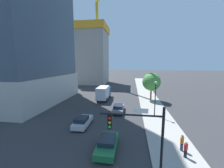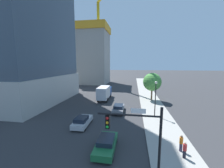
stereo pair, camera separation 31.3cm
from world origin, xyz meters
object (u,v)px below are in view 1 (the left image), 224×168
(street_lamp, at_px, (155,93))
(traffic_light_pole, at_px, (139,130))
(car_green, at_px, (107,144))
(car_silver, at_px, (82,121))
(car_gray, at_px, (118,108))
(pedestrian_red_shirt, at_px, (186,149))
(construction_building, at_px, (90,52))
(street_tree, at_px, (151,82))
(pedestrian_orange_shirt, at_px, (182,143))
(box_truck, at_px, (104,92))

(street_lamp, bearing_deg, traffic_light_pole, -104.04)
(car_green, bearing_deg, car_silver, 132.19)
(street_lamp, xyz_separation_m, car_gray, (-6.33, 1.23, -3.28))
(traffic_light_pole, xyz_separation_m, pedestrian_red_shirt, (4.54, 2.88, -3.00))
(car_silver, bearing_deg, construction_building, 105.28)
(traffic_light_pole, height_order, street_tree, street_tree)
(street_lamp, bearing_deg, car_silver, -153.42)
(construction_building, distance_m, street_tree, 37.56)
(street_tree, xyz_separation_m, pedestrian_orange_shirt, (0.45, -20.00, -3.60))
(street_lamp, distance_m, pedestrian_orange_shirt, 10.08)
(car_silver, height_order, box_truck, box_truck)
(traffic_light_pole, height_order, car_silver, traffic_light_pole)
(construction_building, xyz_separation_m, pedestrian_red_shirt, (23.90, -48.71, -13.31))
(car_green, xyz_separation_m, box_truck, (-4.50, 20.09, 1.17))
(traffic_light_pole, bearing_deg, street_lamp, 75.96)
(pedestrian_orange_shirt, xyz_separation_m, pedestrian_red_shirt, (-0.01, -1.02, -0.06))
(car_gray, bearing_deg, pedestrian_orange_shirt, -55.15)
(traffic_light_pole, height_order, box_truck, traffic_light_pole)
(street_lamp, bearing_deg, street_tree, 85.97)
(car_green, relative_size, car_silver, 1.06)
(street_tree, height_order, car_gray, street_tree)
(construction_building, bearing_deg, street_tree, -49.73)
(car_gray, xyz_separation_m, car_green, (0.00, -11.61, -0.00))
(traffic_light_pole, bearing_deg, street_tree, 80.26)
(construction_building, bearing_deg, car_green, -71.32)
(street_tree, distance_m, pedestrian_red_shirt, 21.34)
(construction_building, relative_size, pedestrian_orange_shirt, 20.06)
(street_lamp, distance_m, box_truck, 14.69)
(pedestrian_red_shirt, bearing_deg, street_tree, 91.20)
(car_gray, height_order, pedestrian_orange_shirt, pedestrian_orange_shirt)
(street_tree, relative_size, car_silver, 1.55)
(pedestrian_orange_shirt, bearing_deg, street_lamp, 97.05)
(car_green, relative_size, pedestrian_orange_shirt, 2.68)
(car_gray, distance_m, pedestrian_red_shirt, 13.98)
(car_green, xyz_separation_m, pedestrian_red_shirt, (7.50, -0.19, 0.22))
(construction_building, xyz_separation_m, street_tree, (23.46, -27.70, -9.65))
(car_green, height_order, pedestrian_orange_shirt, pedestrian_orange_shirt)
(construction_building, xyz_separation_m, car_green, (16.40, -48.52, -13.54))
(car_gray, bearing_deg, car_green, -90.00)
(car_green, xyz_separation_m, car_silver, (-4.50, 4.96, 0.00))
(car_green, distance_m, pedestrian_orange_shirt, 7.56)
(traffic_light_pole, bearing_deg, pedestrian_orange_shirt, 40.62)
(box_truck, relative_size, pedestrian_red_shirt, 4.90)
(construction_building, relative_size, street_tree, 5.09)
(car_silver, bearing_deg, car_gray, 55.88)
(box_truck, bearing_deg, street_lamp, -41.89)
(car_green, bearing_deg, pedestrian_orange_shirt, 6.28)
(car_gray, xyz_separation_m, pedestrian_orange_shirt, (7.51, -10.78, 0.28))
(pedestrian_orange_shirt, bearing_deg, street_tree, 91.28)
(construction_building, xyz_separation_m, street_lamp, (22.73, -38.14, -10.26))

